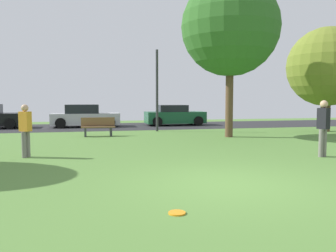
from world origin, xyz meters
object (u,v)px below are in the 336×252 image
at_px(park_bench, 98,127).
at_px(birch_tree_lone, 230,27).
at_px(person_catcher, 25,128).
at_px(parked_car_silver, 85,117).
at_px(frisbee_disc, 177,213).
at_px(street_lamp_post, 157,91).
at_px(person_bystander, 323,125).
at_px(oak_tree_center, 327,67).
at_px(parked_car_green, 174,116).

bearing_deg(park_bench, birch_tree_lone, 164.22).
height_order(birch_tree_lone, park_bench, birch_tree_lone).
relative_size(person_catcher, parked_car_silver, 0.38).
xyz_separation_m(birch_tree_lone, frisbee_disc, (-5.18, -10.08, -5.09)).
bearing_deg(street_lamp_post, person_bystander, -71.11).
xyz_separation_m(oak_tree_center, person_bystander, (-5.76, -7.37, -2.56)).
bearing_deg(street_lamp_post, frisbee_disc, -100.11).
bearing_deg(person_bystander, street_lamp_post, 1.37).
height_order(parked_car_green, street_lamp_post, street_lamp_post).
bearing_deg(parked_car_silver, birch_tree_lone, -48.95).
bearing_deg(park_bench, frisbee_disc, 94.08).
distance_m(person_bystander, park_bench, 10.10).
distance_m(person_bystander, parked_car_silver, 15.42).
distance_m(oak_tree_center, parked_car_green, 9.89).
xyz_separation_m(birch_tree_lone, person_bystander, (0.56, -5.95, -4.13)).
relative_size(parked_car_silver, parked_car_green, 1.07).
bearing_deg(frisbee_disc, oak_tree_center, 45.00).
xyz_separation_m(person_bystander, street_lamp_post, (-3.29, 9.61, 1.28)).
bearing_deg(person_catcher, birch_tree_lone, 57.97).
bearing_deg(person_bystander, oak_tree_center, -55.55).
xyz_separation_m(person_catcher, street_lamp_post, (5.63, 7.63, 1.36)).
relative_size(oak_tree_center, street_lamp_post, 1.27).
bearing_deg(frisbee_disc, street_lamp_post, 79.89).
bearing_deg(parked_car_green, park_bench, -131.28).
relative_size(person_bystander, parked_car_silver, 0.41).
bearing_deg(frisbee_disc, person_bystander, 35.77).
bearing_deg(parked_car_silver, park_bench, -83.72).
height_order(parked_car_green, park_bench, parked_car_green).
bearing_deg(park_bench, person_bystander, 130.69).
xyz_separation_m(birch_tree_lone, park_bench, (-6.02, 1.70, -4.64)).
bearing_deg(parked_car_silver, person_bystander, -62.01).
xyz_separation_m(frisbee_disc, street_lamp_post, (2.45, 13.74, 2.24)).
height_order(birch_tree_lone, person_bystander, birch_tree_lone).
distance_m(oak_tree_center, birch_tree_lone, 6.66).
bearing_deg(birch_tree_lone, park_bench, 164.22).
relative_size(person_catcher, street_lamp_post, 0.36).
bearing_deg(frisbee_disc, parked_car_silver, 94.82).
bearing_deg(oak_tree_center, park_bench, 178.69).
relative_size(frisbee_disc, parked_car_silver, 0.06).
relative_size(person_catcher, frisbee_disc, 6.01).
bearing_deg(birch_tree_lone, parked_car_green, 95.14).
relative_size(frisbee_disc, street_lamp_post, 0.06).
xyz_separation_m(oak_tree_center, frisbee_disc, (-11.50, -11.50, -3.52)).
bearing_deg(street_lamp_post, birch_tree_lone, -53.29).
bearing_deg(birch_tree_lone, person_bystander, -84.64).
bearing_deg(oak_tree_center, parked_car_green, 137.90).
distance_m(birch_tree_lone, parked_car_green, 8.98).
xyz_separation_m(person_bystander, parked_car_green, (-1.26, 13.71, -0.33)).
distance_m(person_catcher, park_bench, 6.15).
bearing_deg(park_bench, oak_tree_center, 178.69).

